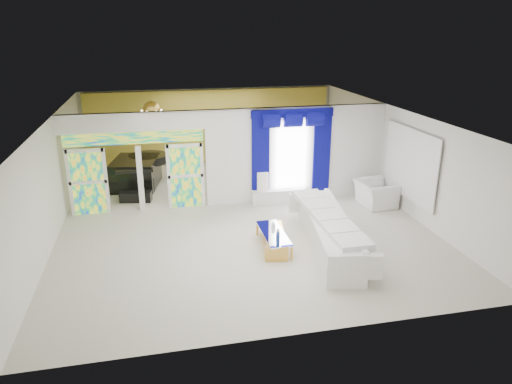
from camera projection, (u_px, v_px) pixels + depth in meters
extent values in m
plane|color=#B7AF9E|center=(238.00, 214.00, 14.21)|extent=(12.00, 12.00, 0.00)
cube|color=white|center=(298.00, 154.00, 15.07)|extent=(5.70, 0.18, 3.00)
cube|color=white|center=(133.00, 122.00, 13.65)|extent=(4.30, 0.18, 0.55)
cube|color=#994C3F|center=(88.00, 182.00, 13.93)|extent=(0.95, 0.04, 2.00)
cube|color=#994C3F|center=(186.00, 176.00, 14.51)|extent=(0.95, 0.04, 2.00)
cube|color=#994C3F|center=(134.00, 138.00, 13.80)|extent=(4.00, 0.05, 0.35)
cube|color=white|center=(291.00, 156.00, 14.94)|extent=(1.00, 0.02, 2.30)
cube|color=#05044D|center=(261.00, 160.00, 14.73)|extent=(0.55, 0.10, 2.80)
cube|color=#05044D|center=(322.00, 156.00, 15.13)|extent=(0.55, 0.10, 2.80)
cube|color=#05044D|center=(293.00, 113.00, 14.46)|extent=(2.60, 0.12, 0.25)
cube|color=white|center=(410.00, 164.00, 13.77)|extent=(0.04, 2.70, 1.90)
cube|color=#B98F2C|center=(211.00, 126.00, 19.14)|extent=(9.70, 0.12, 2.90)
cube|color=silver|center=(328.00, 233.00, 11.99)|extent=(1.54, 4.27, 0.80)
cube|color=gold|center=(273.00, 240.00, 12.06)|extent=(0.82, 1.74, 0.37)
cube|color=silver|center=(272.00, 196.00, 15.08)|extent=(1.31, 0.46, 0.43)
cylinder|color=white|center=(263.00, 182.00, 14.85)|extent=(0.36, 0.36, 0.58)
imported|color=silver|center=(375.00, 194.00, 14.79)|extent=(1.13, 1.27, 0.78)
cube|color=black|center=(136.00, 173.00, 16.58)|extent=(1.80, 2.16, 0.97)
cube|color=black|center=(136.00, 196.00, 15.21)|extent=(1.04, 0.57, 0.33)
cube|color=tan|center=(94.00, 182.00, 15.96)|extent=(0.59, 0.55, 0.76)
sphere|color=gold|center=(152.00, 110.00, 15.99)|extent=(0.60, 0.60, 0.60)
cylinder|color=white|center=(278.00, 234.00, 11.77)|extent=(0.10, 0.10, 0.16)
cylinder|color=navy|center=(278.00, 239.00, 11.47)|extent=(0.09, 0.09, 0.21)
cylinder|color=white|center=(273.00, 227.00, 12.27)|extent=(0.11, 0.11, 0.11)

